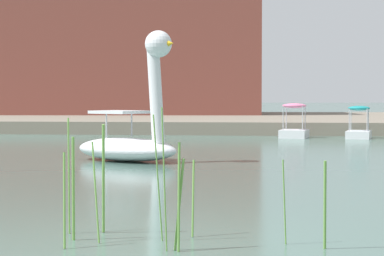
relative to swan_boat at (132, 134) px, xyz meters
name	(u,v)px	position (x,y,z in m)	size (l,w,h in m)	color
ground_plane	(127,239)	(2.12, -10.94, -0.74)	(507.82, 507.82, 0.00)	#47665B
shore_bank_far	(252,121)	(2.12, 26.56, -0.44)	(150.69, 24.97, 0.59)	slate
swan_boat	(132,134)	(0.00, 0.00, 0.00)	(3.51, 2.92, 3.41)	white
pedal_boat_pink	(294,126)	(4.46, 12.58, -0.26)	(1.33, 1.86, 1.45)	white
pedal_boat_teal	(359,128)	(7.12, 12.44, -0.30)	(1.25, 1.96, 1.35)	white
apartment_block	(135,47)	(-6.46, 33.66, 4.56)	(17.10, 13.66, 9.42)	brown
reed_clump_foreground	(145,191)	(2.37, -11.14, -0.13)	(3.15, 1.10, 1.59)	#669942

